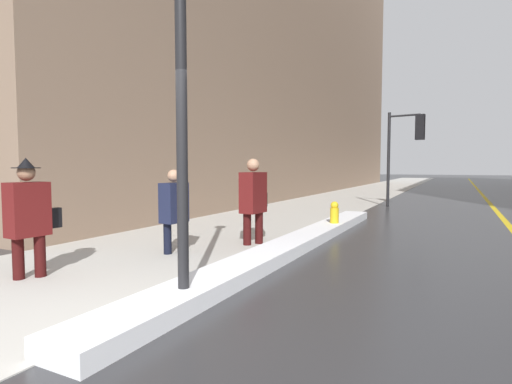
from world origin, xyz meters
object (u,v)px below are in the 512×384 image
object	(u,v)px
pedestrian_with_shoulder_bag	(29,213)
pedestrian_trailing	(174,207)
pedestrian_nearside	(253,197)
fire_hydrant	(334,217)
traffic_light_near	(408,138)
lamp_post	(181,40)

from	to	relation	value
pedestrian_with_shoulder_bag	pedestrian_trailing	xyz separation A→B (m)	(0.76, 2.09, -0.07)
pedestrian_trailing	pedestrian_nearside	size ratio (longest dim) A/B	0.88
fire_hydrant	pedestrian_with_shoulder_bag	bearing A→B (deg)	-114.29
pedestrian_with_shoulder_bag	fire_hydrant	distance (m)	6.24
traffic_light_near	fire_hydrant	distance (m)	6.91
lamp_post	pedestrian_with_shoulder_bag	distance (m)	3.15
pedestrian_trailing	pedestrian_nearside	world-z (taller)	pedestrian_nearside
lamp_post	pedestrian_trailing	world-z (taller)	lamp_post
traffic_light_near	pedestrian_trailing	size ratio (longest dim) A/B	2.42
lamp_post	traffic_light_near	distance (m)	12.12
pedestrian_trailing	fire_hydrant	distance (m)	4.03
lamp_post	pedestrian_nearside	size ratio (longest dim) A/B	2.83
pedestrian_trailing	lamp_post	bearing A→B (deg)	44.25
pedestrian_with_shoulder_bag	pedestrian_trailing	distance (m)	2.22
lamp_post	traffic_light_near	world-z (taller)	lamp_post
pedestrian_trailing	fire_hydrant	xyz separation A→B (m)	(1.80, 3.57, -0.46)
pedestrian_with_shoulder_bag	traffic_light_near	bearing A→B (deg)	167.96
lamp_post	traffic_light_near	size ratio (longest dim) A/B	1.33
pedestrian_trailing	fire_hydrant	bearing A→B (deg)	157.04
traffic_light_near	pedestrian_trailing	world-z (taller)	traffic_light_near
pedestrian_nearside	fire_hydrant	distance (m)	2.50
pedestrian_with_shoulder_bag	pedestrian_nearside	bearing A→B (deg)	158.70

